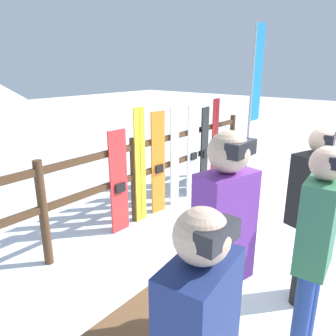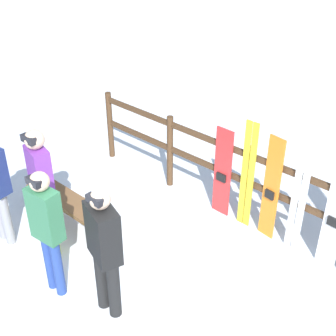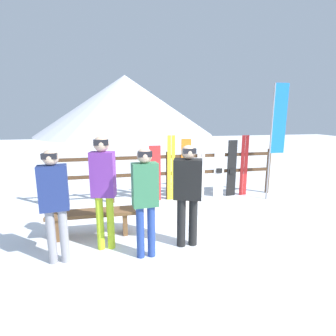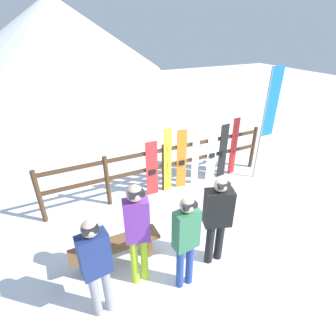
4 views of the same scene
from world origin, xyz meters
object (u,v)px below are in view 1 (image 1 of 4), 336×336
object	(u,v)px
person_plaid_green	(315,243)
rental_flag	(255,87)
ski_pair_yellow	(140,166)
person_purple	(223,247)
ski_pair_red	(215,143)
snowboard_black_stripe	(204,150)
person_black	(313,206)
bench	(138,331)
ski_pair_white	(175,156)
snowboard_white	(193,152)
snowboard_red	(119,183)
snowboard_orange	(158,164)

from	to	relation	value
person_plaid_green	rental_flag	xyz separation A→B (m)	(3.47, 2.14, 0.79)
ski_pair_yellow	person_purple	bearing A→B (deg)	-125.16
person_purple	ski_pair_red	world-z (taller)	person_purple
person_purple	snowboard_black_stripe	world-z (taller)	person_purple
person_black	person_purple	bearing A→B (deg)	173.16
snowboard_black_stripe	ski_pair_red	distance (m)	0.35
bench	person_purple	distance (m)	0.94
ski_pair_white	bench	bearing A→B (deg)	-146.63
person_plaid_green	ski_pair_red	xyz separation A→B (m)	(2.92, 2.58, -0.20)
snowboard_white	rental_flag	xyz separation A→B (m)	(1.26, -0.44, 1.02)
bench	person_plaid_green	xyz separation A→B (m)	(0.85, -0.88, 0.65)
snowboard_red	ski_pair_yellow	world-z (taller)	ski_pair_yellow
snowboard_white	ski_pair_red	bearing A→B (deg)	0.27
snowboard_red	ski_pair_yellow	size ratio (longest dim) A/B	0.85
snowboard_white	snowboard_black_stripe	bearing A→B (deg)	-0.01
ski_pair_white	rental_flag	xyz separation A→B (m)	(1.75, -0.44, 1.00)
ski_pair_red	snowboard_red	bearing A→B (deg)	-179.92
person_purple	ski_pair_white	bearing A→B (deg)	43.44
snowboard_red	ski_pair_yellow	bearing A→B (deg)	0.49
snowboard_black_stripe	ski_pair_red	size ratio (longest dim) A/B	0.93
person_black	snowboard_red	bearing A→B (deg)	93.96
person_black	snowboard_white	distance (m)	2.81
person_plaid_green	person_purple	xyz separation A→B (m)	(-0.60, 0.37, 0.11)
bench	snowboard_black_stripe	bearing A→B (deg)	26.32
rental_flag	ski_pair_red	bearing A→B (deg)	141.60
bench	snowboard_orange	distance (m)	2.79
snowboard_orange	rental_flag	xyz separation A→B (m)	(2.15, -0.44, 1.02)
person_plaid_green	snowboard_red	distance (m)	2.65
person_black	ski_pair_white	xyz separation A→B (m)	(1.02, 2.36, -0.17)
person_purple	snowboard_red	xyz separation A→B (m)	(1.14, 2.20, -0.41)
person_plaid_green	snowboard_red	xyz separation A→B (m)	(0.54, 2.57, -0.31)
person_purple	snowboard_orange	world-z (taller)	person_purple
ski_pair_yellow	ski_pair_red	xyz separation A→B (m)	(1.97, -0.00, -0.02)
rental_flag	ski_pair_yellow	bearing A→B (deg)	170.09
ski_pair_yellow	snowboard_white	distance (m)	1.27
snowboard_white	ski_pair_red	xyz separation A→B (m)	(0.70, 0.00, 0.03)
person_plaid_green	person_purple	bearing A→B (deg)	148.09
ski_pair_red	rental_flag	size ratio (longest dim) A/B	0.56
bench	snowboard_white	xyz separation A→B (m)	(3.06, 1.69, 0.43)
rental_flag	person_purple	bearing A→B (deg)	-156.61
person_black	snowboard_red	size ratio (longest dim) A/B	1.20
snowboard_red	snowboard_orange	world-z (taller)	snowboard_orange
snowboard_white	rental_flag	distance (m)	1.68
ski_pair_red	snowboard_orange	bearing A→B (deg)	-179.88
person_purple	person_black	distance (m)	1.32
person_plaid_green	rental_flag	distance (m)	4.15
person_black	snowboard_orange	world-z (taller)	person_black
ski_pair_yellow	snowboard_white	bearing A→B (deg)	-0.15
ski_pair_white	snowboard_black_stripe	distance (m)	0.85
person_plaid_green	rental_flag	bearing A→B (deg)	31.59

